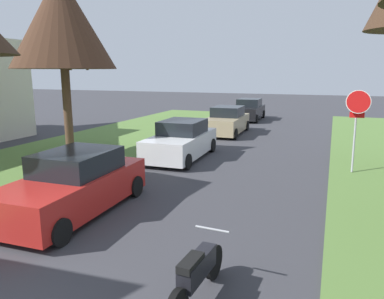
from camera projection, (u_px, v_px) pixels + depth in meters
The scene contains 7 objects.
stop_sign_far at pixel (357, 114), 12.63m from camera, with size 0.82×0.79×2.90m.
street_tree_left_mid_b at pixel (61, 21), 14.37m from camera, with size 4.12×4.12×7.30m.
parked_sedan_red at pixel (74, 185), 9.32m from camera, with size 2.05×4.45×1.57m.
parked_sedan_white at pixel (181, 141), 15.29m from camera, with size 2.05×4.45×1.57m.
parked_sedan_tan at pixel (227, 121), 21.34m from camera, with size 2.05×4.45×1.57m.
parked_sedan_black at pixel (249, 110), 27.63m from camera, with size 2.05×4.45×1.57m.
parked_motorcycle at pixel (197, 273), 5.68m from camera, with size 0.60×2.05×0.97m.
Camera 1 is at (3.57, -1.67, 3.53)m, focal length 34.33 mm.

